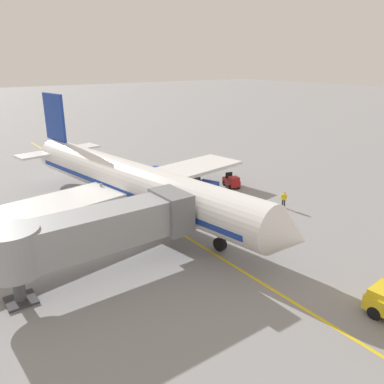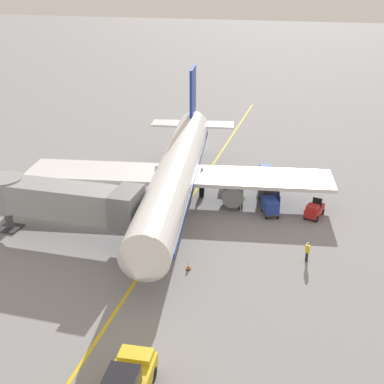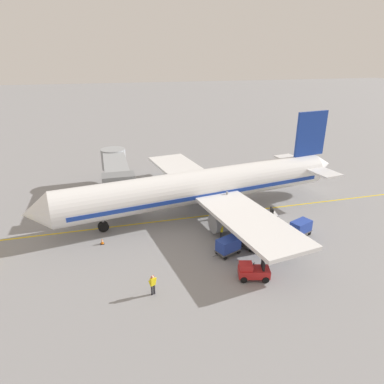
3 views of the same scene
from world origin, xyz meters
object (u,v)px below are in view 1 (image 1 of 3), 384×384
Objects in this scene: baggage_cart_front at (208,187)px; ground_crew_loader at (284,199)px; ground_crew_marshaller at (170,193)px; safety_cone_nose_left at (246,239)px; baggage_cart_third_in_train at (173,177)px; baggage_cart_tail_end at (159,172)px; parked_airliner at (131,181)px; baggage_cart_second_in_train at (189,182)px; jet_bridge at (98,230)px; baggage_tug_trailing at (190,183)px; ground_crew_wing_walker at (186,191)px; baggage_tug_lead at (232,181)px; baggage_tug_spare at (142,184)px.

ground_crew_loader is (-3.83, 7.52, 0.00)m from baggage_cart_front.
ground_crew_marshaller reaches higher than safety_cone_nose_left.
baggage_cart_tail_end is (0.42, -2.65, 0.00)m from baggage_cart_third_in_train.
baggage_cart_second_in_train is at bearing -165.18° from parked_airliner.
jet_bridge is 20.56m from ground_crew_loader.
baggage_cart_tail_end is at bearing -77.40° from baggage_tug_trailing.
baggage_cart_tail_end is at bearing -82.26° from baggage_cart_second_in_train.
parked_airliner is 12.64× the size of baggage_cart_second_in_train.
baggage_tug_lead is at bearing -177.51° from ground_crew_wing_walker.
baggage_cart_tail_end is 19.72m from safety_cone_nose_left.
baggage_cart_third_in_train is at bearing -137.00° from jet_bridge.
baggage_cart_third_in_train is 5.00× the size of safety_cone_nose_left.
jet_bridge is 15.71m from ground_crew_marshaller.
baggage_tug_trailing is at bearing -69.00° from ground_crew_loader.
baggage_cart_third_in_train is at bearing -73.69° from baggage_tug_trailing.
parked_airliner is 9.14m from baggage_cart_second_in_train.
baggage_cart_front is 1.74× the size of ground_crew_loader.
baggage_tug_spare is 16.26m from ground_crew_loader.
baggage_tug_lead is 5.10m from baggage_cart_second_in_train.
ground_crew_marshaller is at bearing 25.54° from baggage_cart_second_in_train.
baggage_tug_trailing is at bearing -143.72° from jet_bridge.
baggage_tug_trailing is at bearing -134.42° from baggage_cart_second_in_train.
baggage_tug_lead is 0.93× the size of baggage_cart_second_in_train.
parked_airliner is at bearing 0.79° from baggage_tug_lead.
baggage_cart_front and baggage_cart_tail_end have the same top height.
parked_airliner is 13.44m from baggage_tug_lead.
baggage_tug_spare is at bearing -126.30° from parked_airliner.
ground_crew_loader is (0.17, 8.14, 0.24)m from baggage_tug_lead.
baggage_tug_spare is 4.53× the size of safety_cone_nose_left.
baggage_cart_second_in_train is 11.16m from ground_crew_loader.
ground_crew_wing_walker reaches higher than baggage_cart_third_in_train.
baggage_tug_lead is at bearing 134.79° from baggage_cart_third_in_train.
parked_airliner reaches higher than baggage_tug_trailing.
baggage_cart_third_in_train is at bearing 173.63° from baggage_tug_spare.
baggage_tug_lead is 4.93m from baggage_tug_trailing.
safety_cone_nose_left is (-11.70, 2.26, -3.17)m from jet_bridge.
ground_crew_marshaller is at bearing 53.96° from baggage_cart_third_in_train.
baggage_cart_third_in_train is at bearing -147.63° from parked_airliner.
baggage_cart_tail_end is at bearing -80.33° from baggage_cart_front.
ground_crew_loader is at bearing 88.81° from baggage_tug_lead.
baggage_tug_spare is 0.91× the size of baggage_cart_front.
parked_airliner reaches higher than baggage_cart_tail_end.
baggage_cart_tail_end is at bearing -112.35° from ground_crew_marshaller.
baggage_cart_second_in_train is 1.00× the size of baggage_cart_third_in_train.
ground_crew_wing_walker is (2.55, 2.79, 0.24)m from baggage_tug_trailing.
parked_airliner reaches higher than baggage_cart_second_in_train.
ground_crew_loader and ground_crew_marshaller have the same top height.
jet_bridge is at bearing 36.28° from baggage_tug_trailing.
baggage_cart_tail_end is at bearing -71.67° from ground_crew_loader.
baggage_tug_spare is at bearing 31.11° from baggage_cart_tail_end.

